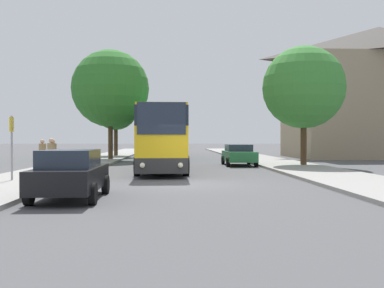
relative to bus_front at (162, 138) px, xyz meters
name	(u,v)px	position (x,y,z in m)	size (l,w,h in m)	color
ground_plane	(189,184)	(1.27, -7.41, -1.86)	(300.00, 300.00, 0.00)	#4C4C4F
sidewalk_left	(13,183)	(-5.73, -7.41, -1.79)	(4.00, 120.00, 0.15)	gray
sidewalk_right	(359,182)	(8.27, -7.41, -1.79)	(4.00, 120.00, 0.15)	gray
building_right_background	(379,92)	(20.80, 17.63, 4.54)	(16.83, 10.97, 12.81)	gray
bus_front	(162,138)	(0.00, 0.00, 0.00)	(2.88, 11.08, 3.50)	#2D2D2D
bus_middle	(165,138)	(-0.08, 14.33, 0.04)	(2.99, 10.73, 3.57)	silver
bus_rear	(167,139)	(-0.10, 27.19, -0.04)	(3.02, 10.49, 3.43)	#238942
parked_car_left_curb	(70,174)	(-2.48, -11.73, -1.08)	(1.97, 4.10, 1.51)	black
parked_car_right_near	(239,154)	(5.16, 5.23, -1.10)	(2.07, 4.57, 1.45)	#236B38
bus_stop_sign	(12,140)	(-5.96, -6.85, -0.08)	(0.08, 0.45, 2.63)	gray
pedestrian_waiting_near	(53,156)	(-5.16, -3.63, -0.87)	(0.36, 0.36, 1.68)	#23232D
pedestrian_waiting_far	(51,157)	(-4.90, -4.87, -0.85)	(0.36, 0.36, 1.72)	#23232D
pedestrian_walking_back	(42,156)	(-6.03, -2.31, -0.88)	(0.36, 0.36, 1.66)	#23232D
tree_left_near	(110,89)	(-4.66, 12.72, 4.22)	(6.51, 6.51, 9.20)	#47331E
tree_left_far	(116,108)	(-5.20, 20.49, 3.13)	(4.54, 4.54, 7.13)	#47331E
tree_right_near	(304,87)	(9.20, 3.61, 3.34)	(5.40, 5.40, 7.77)	#47331E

